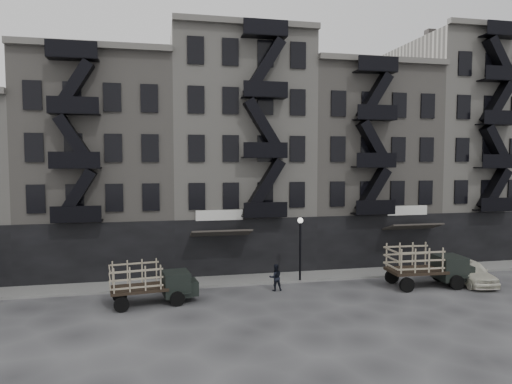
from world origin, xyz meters
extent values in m
plane|color=#38383A|center=(0.00, 0.00, 0.00)|extent=(140.00, 140.00, 0.00)
cube|color=slate|center=(0.00, 3.75, 0.07)|extent=(55.00, 2.50, 0.15)
cube|color=gray|center=(-10.00, 10.00, 7.50)|extent=(10.00, 10.00, 15.00)
cube|color=black|center=(-10.00, 5.05, 2.00)|extent=(10.00, 0.35, 4.00)
cube|color=#595651|center=(-10.00, 4.85, 15.20)|extent=(10.00, 0.50, 0.40)
cube|color=#4C4744|center=(-13.00, 10.00, 15.60)|extent=(0.70, 0.70, 1.20)
cube|color=#4C4744|center=(-7.50, 10.00, 15.60)|extent=(0.70, 0.70, 1.20)
cube|color=#A4A097|center=(0.00, 10.00, 8.50)|extent=(10.00, 10.00, 17.00)
cube|color=black|center=(0.00, 5.05, 2.00)|extent=(10.00, 0.35, 4.00)
cube|color=#595651|center=(0.00, 4.85, 17.20)|extent=(10.00, 0.50, 0.40)
cube|color=#4C4744|center=(-3.00, 10.00, 17.60)|extent=(0.70, 0.70, 1.20)
cube|color=#4C4744|center=(2.50, 10.00, 17.60)|extent=(0.70, 0.70, 1.20)
cube|color=gray|center=(10.00, 10.00, 7.50)|extent=(10.00, 10.00, 15.00)
cube|color=black|center=(10.00, 5.05, 2.00)|extent=(10.00, 0.35, 4.00)
cube|color=#595651|center=(10.00, 4.85, 15.20)|extent=(10.00, 0.50, 0.40)
cube|color=#4C4744|center=(7.00, 10.00, 15.60)|extent=(0.70, 0.70, 1.20)
cube|color=#4C4744|center=(12.50, 10.00, 15.60)|extent=(0.70, 0.70, 1.20)
cube|color=#A4A097|center=(20.00, 10.00, 9.00)|extent=(10.00, 10.00, 18.00)
cube|color=black|center=(20.00, 5.05, 2.00)|extent=(10.00, 0.35, 4.00)
cube|color=#595651|center=(20.00, 4.85, 18.20)|extent=(10.00, 0.50, 0.40)
cube|color=#4C4744|center=(17.00, 10.00, 18.60)|extent=(0.70, 0.70, 1.20)
cube|color=#4C4744|center=(22.50, 10.00, 18.60)|extent=(0.70, 0.70, 1.20)
cylinder|color=black|center=(3.00, 2.60, 2.00)|extent=(0.14, 0.14, 4.00)
sphere|color=silver|center=(3.00, 2.60, 4.10)|extent=(0.36, 0.36, 0.36)
cube|color=black|center=(-7.14, -0.07, 0.94)|extent=(3.26, 2.18, 0.16)
cube|color=black|center=(-5.09, 0.20, 1.03)|extent=(1.63, 1.79, 1.35)
cube|color=black|center=(-4.29, 0.31, 0.76)|extent=(0.89, 1.43, 0.81)
cylinder|color=black|center=(-5.07, -0.70, 0.40)|extent=(0.83, 0.30, 0.81)
cylinder|color=black|center=(-5.30, 1.08, 0.40)|extent=(0.83, 0.30, 0.81)
cylinder|color=black|center=(-8.00, -1.09, 0.40)|extent=(0.83, 0.30, 0.81)
cylinder|color=black|center=(-8.23, 0.69, 0.40)|extent=(0.83, 0.30, 0.81)
cube|color=black|center=(9.83, 0.03, 1.06)|extent=(3.51, 2.17, 0.18)
cube|color=black|center=(12.14, -0.08, 1.16)|extent=(1.69, 1.89, 1.51)
cube|color=black|center=(13.05, -0.12, 0.86)|extent=(0.87, 1.55, 0.91)
cylinder|color=black|center=(11.99, -1.08, 0.45)|extent=(0.92, 0.26, 0.91)
cylinder|color=black|center=(12.09, 0.93, 0.45)|extent=(0.92, 0.26, 0.91)
cylinder|color=black|center=(8.67, -0.93, 0.45)|extent=(0.92, 0.26, 0.91)
cylinder|color=black|center=(8.77, 1.09, 0.45)|extent=(0.92, 0.26, 0.91)
imported|color=silver|center=(13.74, 0.07, 0.78)|extent=(2.44, 4.76, 1.55)
imported|color=black|center=(0.95, 1.09, 0.82)|extent=(0.81, 0.64, 1.64)
camera|label=1|loc=(-5.97, -25.60, 8.01)|focal=32.00mm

